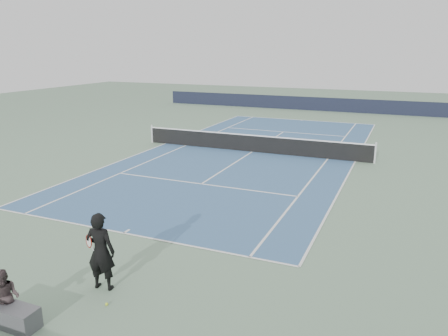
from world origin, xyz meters
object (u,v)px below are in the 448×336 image
at_px(tennis_net, 252,143).
at_px(tennis_player, 101,251).
at_px(spectator_bench, 6,306).
at_px(tennis_ball, 107,304).

xyz_separation_m(tennis_net, tennis_player, (1.43, -14.70, 0.45)).
xyz_separation_m(tennis_net, spectator_bench, (0.54, -16.63, -0.07)).
xyz_separation_m(tennis_player, tennis_ball, (0.54, -0.58, -0.92)).
bearing_deg(spectator_bench, tennis_net, 91.85).
distance_m(tennis_player, tennis_ball, 1.21).
height_order(tennis_player, tennis_ball, tennis_player).
xyz_separation_m(tennis_net, tennis_ball, (1.96, -15.28, -0.47)).
distance_m(tennis_net, tennis_player, 14.78).
height_order(tennis_ball, spectator_bench, spectator_bench).
relative_size(tennis_ball, spectator_bench, 0.05).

